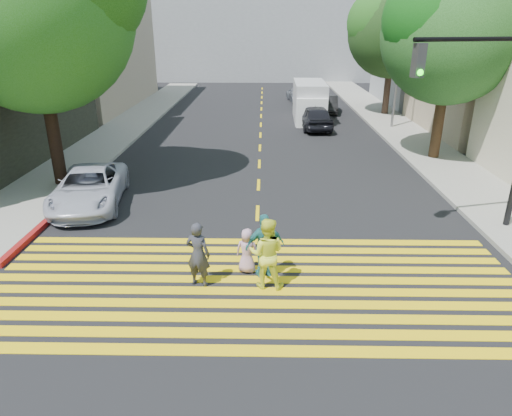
{
  "coord_description": "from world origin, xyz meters",
  "views": [
    {
      "loc": [
        0.2,
        -8.6,
        6.08
      ],
      "look_at": [
        0.0,
        3.0,
        1.4
      ],
      "focal_mm": 32.0,
      "sensor_mm": 36.0,
      "label": 1
    }
  ],
  "objects_px": {
    "tree_left": "(34,0)",
    "pedestrian_child": "(247,251)",
    "pedestrian_man": "(198,254)",
    "traffic_signal": "(500,105)",
    "tree_right_far": "(395,27)",
    "white_sedan": "(89,187)",
    "pedestrian_woman": "(267,253)",
    "tree_right_near": "(454,26)",
    "pedestrian_extra": "(265,246)",
    "dark_car_near": "(315,117)",
    "white_van": "(310,103)",
    "dark_car_parked": "(329,104)",
    "silver_car": "(300,94)"
  },
  "relations": [
    {
      "from": "pedestrian_extra",
      "to": "white_sedan",
      "type": "distance_m",
      "value": 7.96
    },
    {
      "from": "tree_right_far",
      "to": "pedestrian_woman",
      "type": "relative_size",
      "value": 4.81
    },
    {
      "from": "pedestrian_extra",
      "to": "dark_car_parked",
      "type": "distance_m",
      "value": 24.21
    },
    {
      "from": "white_van",
      "to": "traffic_signal",
      "type": "relative_size",
      "value": 0.88
    },
    {
      "from": "pedestrian_man",
      "to": "pedestrian_woman",
      "type": "bearing_deg",
      "value": -164.29
    },
    {
      "from": "silver_car",
      "to": "pedestrian_woman",
      "type": "bearing_deg",
      "value": 79.23
    },
    {
      "from": "tree_right_near",
      "to": "tree_right_far",
      "type": "relative_size",
      "value": 1.01
    },
    {
      "from": "white_sedan",
      "to": "dark_car_near",
      "type": "xyz_separation_m",
      "value": [
        9.42,
        13.11,
        0.07
      ]
    },
    {
      "from": "pedestrian_extra",
      "to": "pedestrian_woman",
      "type": "bearing_deg",
      "value": 78.99
    },
    {
      "from": "pedestrian_woman",
      "to": "pedestrian_extra",
      "type": "distance_m",
      "value": 0.5
    },
    {
      "from": "pedestrian_child",
      "to": "dark_car_parked",
      "type": "distance_m",
      "value": 24.1
    },
    {
      "from": "pedestrian_child",
      "to": "pedestrian_woman",
      "type": "bearing_deg",
      "value": 135.26
    },
    {
      "from": "pedestrian_woman",
      "to": "pedestrian_man",
      "type": "bearing_deg",
      "value": 5.51
    },
    {
      "from": "white_sedan",
      "to": "silver_car",
      "type": "xyz_separation_m",
      "value": [
        9.24,
        23.89,
        -0.02
      ]
    },
    {
      "from": "tree_right_near",
      "to": "pedestrian_child",
      "type": "bearing_deg",
      "value": -128.43
    },
    {
      "from": "tree_left",
      "to": "pedestrian_extra",
      "type": "distance_m",
      "value": 12.25
    },
    {
      "from": "silver_car",
      "to": "traffic_signal",
      "type": "distance_m",
      "value": 26.48
    },
    {
      "from": "pedestrian_man",
      "to": "dark_car_near",
      "type": "relative_size",
      "value": 0.39
    },
    {
      "from": "pedestrian_woman",
      "to": "white_sedan",
      "type": "xyz_separation_m",
      "value": [
        -6.31,
        5.4,
        -0.24
      ]
    },
    {
      "from": "tree_right_near",
      "to": "white_sedan",
      "type": "xyz_separation_m",
      "value": [
        -14.51,
        -6.27,
        -5.33
      ]
    },
    {
      "from": "white_sedan",
      "to": "white_van",
      "type": "xyz_separation_m",
      "value": [
        9.29,
        15.84,
        0.52
      ]
    },
    {
      "from": "dark_car_parked",
      "to": "pedestrian_child",
      "type": "bearing_deg",
      "value": -96.08
    },
    {
      "from": "white_sedan",
      "to": "silver_car",
      "type": "bearing_deg",
      "value": 60.26
    },
    {
      "from": "tree_right_far",
      "to": "white_sedan",
      "type": "relative_size",
      "value": 1.81
    },
    {
      "from": "white_sedan",
      "to": "white_van",
      "type": "distance_m",
      "value": 18.37
    },
    {
      "from": "pedestrian_man",
      "to": "traffic_signal",
      "type": "height_order",
      "value": "traffic_signal"
    },
    {
      "from": "tree_right_far",
      "to": "pedestrian_child",
      "type": "distance_m",
      "value": 24.85
    },
    {
      "from": "tree_right_far",
      "to": "pedestrian_man",
      "type": "height_order",
      "value": "tree_right_far"
    },
    {
      "from": "pedestrian_extra",
      "to": "dark_car_near",
      "type": "distance_m",
      "value": 18.28
    },
    {
      "from": "silver_car",
      "to": "traffic_signal",
      "type": "height_order",
      "value": "traffic_signal"
    },
    {
      "from": "tree_right_far",
      "to": "pedestrian_extra",
      "type": "bearing_deg",
      "value": -110.96
    },
    {
      "from": "white_sedan",
      "to": "tree_right_far",
      "type": "bearing_deg",
      "value": 41.33
    },
    {
      "from": "tree_left",
      "to": "pedestrian_woman",
      "type": "height_order",
      "value": "tree_left"
    },
    {
      "from": "white_sedan",
      "to": "dark_car_parked",
      "type": "distance_m",
      "value": 21.82
    },
    {
      "from": "dark_car_parked",
      "to": "traffic_signal",
      "type": "xyz_separation_m",
      "value": [
        1.89,
        -20.97,
        3.37
      ]
    },
    {
      "from": "silver_car",
      "to": "pedestrian_child",
      "type": "bearing_deg",
      "value": 78.09
    },
    {
      "from": "tree_right_far",
      "to": "white_van",
      "type": "relative_size",
      "value": 1.63
    },
    {
      "from": "silver_car",
      "to": "dark_car_near",
      "type": "bearing_deg",
      "value": 85.87
    },
    {
      "from": "tree_left",
      "to": "pedestrian_child",
      "type": "bearing_deg",
      "value": -41.47
    },
    {
      "from": "pedestrian_extra",
      "to": "silver_car",
      "type": "bearing_deg",
      "value": -111.45
    },
    {
      "from": "white_sedan",
      "to": "traffic_signal",
      "type": "distance_m",
      "value": 13.47
    },
    {
      "from": "dark_car_parked",
      "to": "silver_car",
      "type": "bearing_deg",
      "value": 115.58
    },
    {
      "from": "pedestrian_man",
      "to": "traffic_signal",
      "type": "distance_m",
      "value": 9.4
    },
    {
      "from": "dark_car_parked",
      "to": "pedestrian_woman",
      "type": "bearing_deg",
      "value": -94.58
    },
    {
      "from": "pedestrian_woman",
      "to": "traffic_signal",
      "type": "bearing_deg",
      "value": -146.53
    },
    {
      "from": "silver_car",
      "to": "dark_car_parked",
      "type": "xyz_separation_m",
      "value": [
        1.76,
        -5.05,
        -0.05
      ]
    },
    {
      "from": "tree_right_far",
      "to": "traffic_signal",
      "type": "bearing_deg",
      "value": -95.96
    },
    {
      "from": "white_sedan",
      "to": "dark_car_parked",
      "type": "relative_size",
      "value": 1.33
    },
    {
      "from": "pedestrian_extra",
      "to": "dark_car_near",
      "type": "relative_size",
      "value": 0.4
    },
    {
      "from": "pedestrian_child",
      "to": "dark_car_near",
      "type": "xyz_separation_m",
      "value": [
        3.6,
        17.79,
        0.13
      ]
    }
  ]
}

